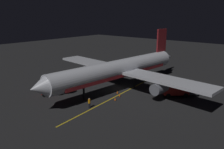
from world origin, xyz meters
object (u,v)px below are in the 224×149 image
Objects in this scene: catering_truck at (179,90)px; traffic_cone_near_right at (120,95)px; traffic_cone_near_left at (117,92)px; baggage_truck at (55,88)px; airliner at (120,69)px; ground_crew_worker at (89,103)px; traffic_cone_far at (61,93)px; traffic_cone_under_wing at (115,99)px.

catering_truck reaches higher than traffic_cone_near_right.
traffic_cone_near_left is (9.84, 6.37, -1.03)m from catering_truck.
baggage_truck reaches higher than traffic_cone_near_left.
airliner is at bearing 16.20° from catering_truck.
ground_crew_worker is 3.16× the size of traffic_cone_far.
catering_truck is at bearing -163.80° from airliner.
airliner is at bearing -77.85° from ground_crew_worker.
catering_truck is at bearing -139.03° from traffic_cone_near_right.
traffic_cone_near_right is (8.50, 7.38, -1.03)m from catering_truck.
ground_crew_worker is 3.16× the size of traffic_cone_near_right.
ground_crew_worker is at bearing 102.15° from airliner.
traffic_cone_near_right is (-0.49, -7.57, -0.64)m from ground_crew_worker.
baggage_truck is at bearing 37.28° from catering_truck.
traffic_cone_near_left is at bearing -37.05° from traffic_cone_near_right.
baggage_truck reaches higher than ground_crew_worker.
traffic_cone_under_wing is (7.81, 9.57, -1.03)m from catering_truck.
traffic_cone_near_left is (-9.19, -8.11, -0.93)m from baggage_truck.
ground_crew_worker is 3.16× the size of traffic_cone_under_wing.
catering_truck reaches higher than baggage_truck.
airliner is at bearing -59.43° from traffic_cone_under_wing.
traffic_cone_near_right is at bearing -145.62° from traffic_cone_far.
traffic_cone_far is at bearing 42.66° from traffic_cone_near_left.
traffic_cone_near_left and traffic_cone_far have the same top height.
airliner is at bearing -124.06° from baggage_truck.
airliner is 6.34m from traffic_cone_near_right.
traffic_cone_near_left is 3.78m from traffic_cone_under_wing.
traffic_cone_far is (10.13, 4.27, 0.00)m from traffic_cone_under_wing.
baggage_truck is at bearing 41.43° from traffic_cone_near_left.
traffic_cone_near_left is at bearing -84.35° from ground_crew_worker.
airliner is 12.29m from catering_truck.
traffic_cone_under_wing is at bearing -157.14° from traffic_cone_far.
catering_truck is at bearing -129.22° from traffic_cone_under_wing.
traffic_cone_under_wing and traffic_cone_far have the same top height.
traffic_cone_near_left is (0.85, -8.58, -0.64)m from ground_crew_worker.
catering_truck is 11.13× the size of traffic_cone_under_wing.
ground_crew_worker is at bearing 177.33° from baggage_truck.
airliner is 6.45× the size of catering_truck.
traffic_cone_near_left is at bearing 32.94° from catering_truck.
airliner reaches higher than traffic_cone_near_left.
traffic_cone_near_right is at bearing -145.98° from baggage_truck.
traffic_cone_under_wing is at bearing 122.40° from traffic_cone_near_left.
traffic_cone_near_left is at bearing -138.57° from baggage_truck.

